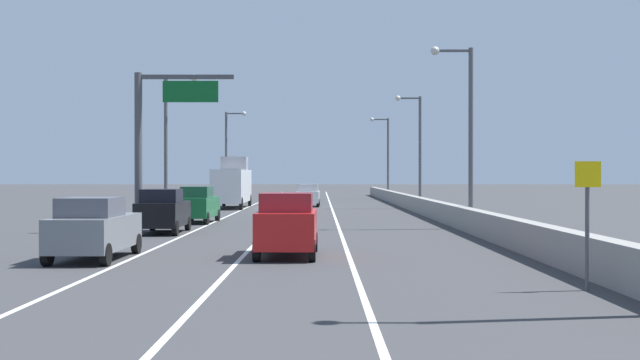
# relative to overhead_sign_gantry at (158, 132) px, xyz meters

# --- Properties ---
(ground_plane) EXTENTS (320.00, 320.00, 0.00)m
(ground_plane) POSITION_rel_overhead_sign_gantry_xyz_m (7.26, 33.12, -4.73)
(ground_plane) COLOR #38383A
(lane_stripe_left) EXTENTS (0.16, 130.00, 0.00)m
(lane_stripe_left) POSITION_rel_overhead_sign_gantry_xyz_m (1.76, 24.12, -4.73)
(lane_stripe_left) COLOR silver
(lane_stripe_left) RESTS_ON ground_plane
(lane_stripe_center) EXTENTS (0.16, 130.00, 0.00)m
(lane_stripe_center) POSITION_rel_overhead_sign_gantry_xyz_m (5.26, 24.12, -4.73)
(lane_stripe_center) COLOR silver
(lane_stripe_center) RESTS_ON ground_plane
(lane_stripe_right) EXTENTS (0.16, 130.00, 0.00)m
(lane_stripe_right) POSITION_rel_overhead_sign_gantry_xyz_m (8.76, 24.12, -4.73)
(lane_stripe_right) COLOR silver
(lane_stripe_right) RESTS_ON ground_plane
(jersey_barrier_right) EXTENTS (0.60, 120.00, 1.10)m
(jersey_barrier_right) POSITION_rel_overhead_sign_gantry_xyz_m (14.90, 9.12, -4.18)
(jersey_barrier_right) COLOR gray
(jersey_barrier_right) RESTS_ON ground_plane
(overhead_sign_gantry) EXTENTS (4.68, 0.36, 7.50)m
(overhead_sign_gantry) POSITION_rel_overhead_sign_gantry_xyz_m (0.00, 0.00, 0.00)
(overhead_sign_gantry) COLOR #47474C
(overhead_sign_gantry) RESTS_ON ground_plane
(speed_advisory_sign) EXTENTS (0.60, 0.11, 3.00)m
(speed_advisory_sign) POSITION_rel_overhead_sign_gantry_xyz_m (14.00, -18.58, -2.96)
(speed_advisory_sign) COLOR #4C4C51
(speed_advisory_sign) RESTS_ON ground_plane
(lamp_post_right_second) EXTENTS (2.14, 0.44, 9.12)m
(lamp_post_right_second) POSITION_rel_overhead_sign_gantry_xyz_m (15.07, 2.36, 0.57)
(lamp_post_right_second) COLOR #4C4C51
(lamp_post_right_second) RESTS_ON ground_plane
(lamp_post_right_third) EXTENTS (2.14, 0.44, 9.12)m
(lamp_post_right_third) POSITION_rel_overhead_sign_gantry_xyz_m (15.61, 26.36, 0.57)
(lamp_post_right_third) COLOR #4C4C51
(lamp_post_right_third) RESTS_ON ground_plane
(lamp_post_right_fourth) EXTENTS (2.14, 0.44, 9.12)m
(lamp_post_right_fourth) POSITION_rel_overhead_sign_gantry_xyz_m (15.12, 50.36, 0.57)
(lamp_post_right_fourth) COLOR #4C4C51
(lamp_post_right_fourth) RESTS_ON ground_plane
(lamp_post_left_mid) EXTENTS (2.14, 0.44, 9.12)m
(lamp_post_left_mid) POSITION_rel_overhead_sign_gantry_xyz_m (-1.77, 13.16, 0.57)
(lamp_post_left_mid) COLOR #4C4C51
(lamp_post_left_mid) RESTS_ON ground_plane
(lamp_post_left_far) EXTENTS (2.14, 0.44, 9.12)m
(lamp_post_left_far) POSITION_rel_overhead_sign_gantry_xyz_m (-1.38, 41.96, 0.57)
(lamp_post_left_far) COLOR #4C4C51
(lamp_post_left_far) RESTS_ON ground_plane
(car_green_0) EXTENTS (1.91, 4.56, 2.05)m
(car_green_0) POSITION_rel_overhead_sign_gantry_xyz_m (0.95, 7.22, -3.71)
(car_green_0) COLOR #196033
(car_green_0) RESTS_ON ground_plane
(car_gray_1) EXTENTS (1.97, 4.64, 1.98)m
(car_gray_1) POSITION_rel_overhead_sign_gantry_xyz_m (0.65, -11.94, -3.74)
(car_gray_1) COLOR slate
(car_gray_1) RESTS_ON ground_plane
(car_red_2) EXTENTS (1.99, 4.16, 2.10)m
(car_red_2) POSITION_rel_overhead_sign_gantry_xyz_m (6.72, -11.04, -3.68)
(car_red_2) COLOR red
(car_red_2) RESTS_ON ground_plane
(car_white_3) EXTENTS (2.02, 4.33, 1.92)m
(car_white_3) POSITION_rel_overhead_sign_gantry_xyz_m (6.78, 30.06, -3.77)
(car_white_3) COLOR white
(car_white_3) RESTS_ON ground_plane
(car_black_4) EXTENTS (1.98, 4.41, 2.04)m
(car_black_4) POSITION_rel_overhead_sign_gantry_xyz_m (0.55, -0.66, -3.71)
(car_black_4) COLOR black
(car_black_4) RESTS_ON ground_plane
(box_truck) EXTENTS (2.48, 9.03, 4.22)m
(box_truck) POSITION_rel_overhead_sign_gantry_xyz_m (0.60, 27.27, -2.80)
(box_truck) COLOR silver
(box_truck) RESTS_ON ground_plane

